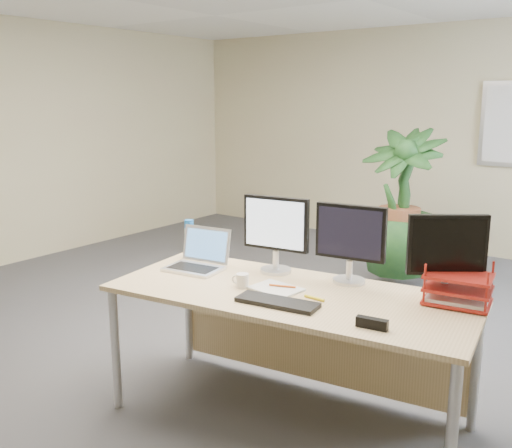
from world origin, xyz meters
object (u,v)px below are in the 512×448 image
Objects in this scene: floor_plant at (399,212)px; monitor_left at (276,229)px; desk at (298,313)px; monitor_right at (350,238)px; laptop at (199,258)px.

floor_plant is 2.42m from monitor_left.
monitor_right is (0.20, 0.23, 0.43)m from desk.
desk is 0.53m from monitor_left.
monitor_right is at bearing 10.64° from monitor_left.
desk is at bearing -79.81° from floor_plant.
floor_plant is at bearing 105.93° from monitor_right.
monitor_right reaches higher than desk.
monitor_left is 1.02× the size of monitor_right.
monitor_left is at bearing -85.31° from floor_plant.
laptop is (-0.24, -2.62, 0.09)m from floor_plant.
desk is 4.50× the size of monitor_left.
desk is 1.42× the size of floor_plant.
laptop is at bearing -153.49° from monitor_left.
desk is at bearing 5.96° from laptop.
monitor_left is at bearing -169.36° from monitor_right.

